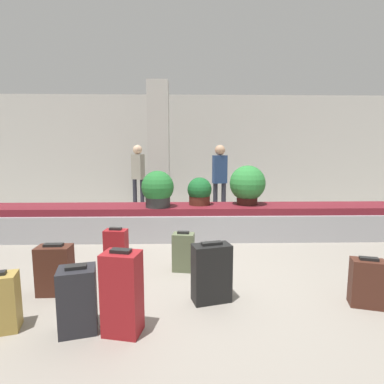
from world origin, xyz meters
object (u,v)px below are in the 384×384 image
Objects in this scene: traveler_0 at (138,171)px; pillar at (159,151)px; suitcase_1 at (55,270)px; suitcase_7 at (78,300)px; suitcase_3 at (116,251)px; suitcase_4 at (183,252)px; potted_plant_0 at (247,185)px; traveler_1 at (220,174)px; suitcase_5 at (122,293)px; potted_plant_1 at (158,189)px; potted_plant_2 at (200,192)px; suitcase_2 at (211,273)px; suitcase_0 at (367,283)px.

pillar is at bearing -21.36° from traveler_0.
suitcase_1 is 0.95× the size of suitcase_7.
traveler_0 is (-0.36, 4.28, 0.77)m from suitcase_3.
potted_plant_0 is (1.20, 1.71, 0.71)m from suitcase_4.
traveler_0 is at bearing 139.51° from traveler_1.
suitcase_5 is 1.17× the size of potted_plant_1.
suitcase_3 is 2.17m from potted_plant_2.
suitcase_2 is 0.85× the size of suitcase_5.
suitcase_5 is (-0.52, -1.39, 0.11)m from suitcase_4.
suitcase_5 is at bearing -102.24° from suitcase_4.
potted_plant_1 is at bearing 66.39° from suitcase_7.
potted_plant_0 is at bearing 40.26° from suitcase_1.
suitcase_1 is 1.74m from suitcase_2.
potted_plant_1 is at bearing 150.30° from suitcase_0.
suitcase_3 is 1.38m from suitcase_5.
potted_plant_2 reaches higher than suitcase_1.
suitcase_2 is at bearing -78.00° from pillar.
suitcase_3 is at bearing 131.85° from suitcase_2.
traveler_0 reaches higher than suitcase_4.
suitcase_3 is (-1.18, 0.78, -0.02)m from suitcase_2.
suitcase_5 reaches higher than suitcase_4.
suitcase_0 is 0.30× the size of traveler_1.
potted_plant_1 is 2.86m from traveler_0.
traveler_0 reaches higher than suitcase_2.
potted_plant_1 is (-1.66, -0.23, -0.05)m from potted_plant_0.
suitcase_1 is at bearing 151.67° from suitcase_5.
traveler_0 reaches higher than suitcase_0.
potted_plant_2 is 0.30× the size of traveler_1.
potted_plant_2 is (1.18, 1.75, 0.55)m from suitcase_3.
suitcase_7 is (0.51, -0.72, 0.02)m from suitcase_1.
potted_plant_0 reaches higher than potted_plant_2.
traveler_1 is (1.45, -0.12, -0.55)m from pillar.
traveler_0 is (-1.53, 5.06, 0.75)m from suitcase_2.
potted_plant_2 is (0.89, -1.68, -0.76)m from pillar.
suitcase_3 is at bearing -94.77° from pillar.
suitcase_3 is 1.18× the size of potted_plant_2.
potted_plant_0 is at bearing 0.91° from potted_plant_2.
suitcase_7 is at bearing -94.02° from pillar.
suitcase_1 is at bearing -60.54° from traveler_0.
pillar is 2.02m from potted_plant_1.
suitcase_3 is (-0.29, -3.42, -1.31)m from pillar.
suitcase_4 reaches higher than suitcase_0.
pillar reaches higher than suitcase_0.
suitcase_0 is at bearing -19.73° from suitcase_2.
potted_plant_2 is (-1.59, 2.67, 0.59)m from suitcase_0.
suitcase_0 is at bearing -7.37° from suitcase_1.
suitcase_3 is 0.35× the size of traveler_1.
potted_plant_0 is 1.68m from potted_plant_1.
suitcase_4 is (-1.89, 0.98, 0.01)m from suitcase_0.
traveler_1 reaches higher than suitcase_7.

